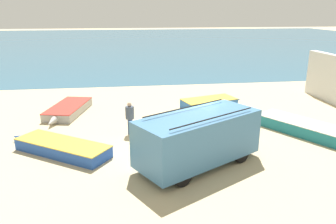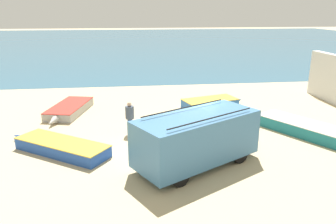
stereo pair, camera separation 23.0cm
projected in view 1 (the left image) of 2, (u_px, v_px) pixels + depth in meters
ground_plane at (185, 141)px, 15.70m from camera, size 200.00×200.00×0.00m
sea_water at (136, 41)px, 64.85m from camera, size 120.00×80.00×0.01m
parked_van at (199, 138)px, 12.94m from camera, size 5.47×4.31×2.24m
fishing_rowboat_0 at (60, 147)px, 14.30m from camera, size 4.92×3.80×0.54m
fishing_rowboat_1 at (305, 128)px, 16.47m from camera, size 3.71×5.23×0.61m
fishing_rowboat_2 at (68, 110)px, 19.68m from camera, size 2.54×4.86×0.51m
fishing_rowboat_3 at (211, 103)px, 20.98m from camera, size 4.28×2.46×0.57m
fisherman_0 at (130, 115)px, 16.30m from camera, size 0.43×0.43×1.65m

